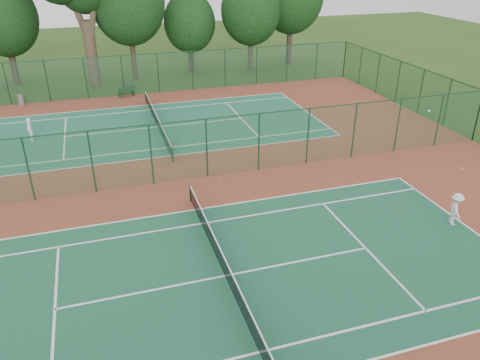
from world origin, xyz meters
name	(u,v)px	position (x,y,z in m)	size (l,w,h in m)	color
ground	(181,180)	(0.00, 0.00, 0.00)	(120.00, 120.00, 0.00)	#294816
red_pad	(181,180)	(0.00, 0.00, 0.01)	(40.00, 36.00, 0.01)	brown
court_near	(225,276)	(0.00, -9.00, 0.01)	(23.77, 10.97, 0.01)	#1B563A
court_far	(157,127)	(0.00, 9.00, 0.01)	(23.77, 10.97, 0.01)	#206548
fence_north	(141,74)	(0.00, 18.00, 1.76)	(40.00, 0.09, 3.50)	#17452E
fence_east	(478,116)	(20.00, 0.00, 1.76)	(0.09, 36.00, 3.50)	#174629
fence_divider	(179,151)	(0.00, 0.00, 1.76)	(40.00, 0.09, 3.50)	#174726
tennis_net_near	(224,265)	(0.00, -9.00, 0.54)	(0.10, 12.90, 0.97)	#12331B
tennis_net_far	(157,120)	(0.00, 9.00, 0.54)	(0.10, 12.90, 0.97)	#13361C
player_near	(456,209)	(11.38, -8.47, 0.82)	(1.04, 0.60, 1.60)	silver
player_far	(30,129)	(-8.51, 8.95, 0.80)	(0.57, 0.37, 1.55)	silver
trash_bin	(21,100)	(-9.91, 17.60, 0.48)	(0.52, 0.52, 0.93)	gray
bench	(127,92)	(-1.39, 17.39, 0.49)	(1.57, 0.95, 0.93)	black
stray_ball_a	(190,180)	(0.49, -0.23, 0.04)	(0.07, 0.07, 0.07)	gold
stray_ball_b	(247,173)	(3.80, -0.37, 0.04)	(0.06, 0.06, 0.06)	#AECD2F
stray_ball_c	(221,179)	(2.14, -0.63, 0.05)	(0.07, 0.07, 0.07)	yellow
evergreen_row	(140,77)	(0.50, 24.25, 0.00)	(39.00, 5.00, 12.00)	black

